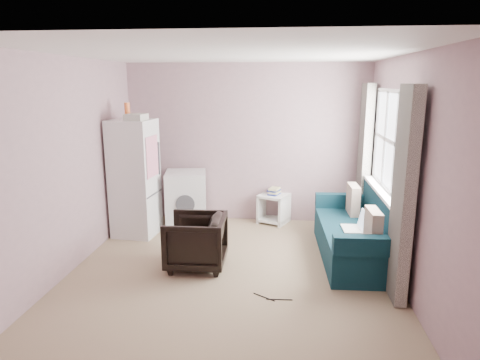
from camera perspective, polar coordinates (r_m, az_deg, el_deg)
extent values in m
cube|color=#988063|center=(5.15, -1.27, -12.52)|extent=(3.80, 4.20, 0.02)
cube|color=silver|center=(4.66, -1.43, 16.70)|extent=(3.80, 4.20, 0.02)
cube|color=gray|center=(6.82, 0.88, 4.89)|extent=(3.80, 0.02, 2.50)
cube|color=gray|center=(2.74, -6.91, -7.50)|extent=(3.80, 0.02, 2.50)
cube|color=gray|center=(5.33, -22.17, 1.67)|extent=(0.02, 4.20, 2.50)
cube|color=gray|center=(4.89, 21.44, 0.79)|extent=(0.02, 4.20, 2.50)
cube|color=white|center=(5.52, 19.54, 4.86)|extent=(0.01, 1.60, 1.20)
imported|color=black|center=(5.23, -5.92, -7.82)|extent=(0.66, 0.71, 0.71)
cube|color=silver|center=(6.37, -13.86, 0.23)|extent=(0.63, 0.63, 1.69)
cube|color=#44454B|center=(6.30, -11.32, -1.81)|extent=(0.06, 0.54, 0.02)
cube|color=#44454B|center=(6.39, -10.76, 2.86)|extent=(0.02, 0.03, 0.48)
cube|color=white|center=(6.16, -11.62, 3.08)|extent=(0.04, 0.40, 0.58)
cylinder|color=orange|center=(6.31, -14.80, 8.90)|extent=(0.08, 0.08, 0.23)
cube|color=#B8B7AD|center=(6.10, -13.69, 8.15)|extent=(0.28, 0.31, 0.09)
cube|color=silver|center=(6.70, -7.18, -2.53)|extent=(0.70, 0.70, 0.86)
cube|color=#44454B|center=(6.58, -7.28, 0.77)|extent=(0.65, 0.64, 0.05)
cylinder|color=#44454B|center=(6.40, -7.32, -3.22)|extent=(0.28, 0.07, 0.28)
cube|color=white|center=(6.81, 4.57, -2.10)|extent=(0.55, 0.55, 0.04)
cube|color=white|center=(6.92, 4.51, -5.19)|extent=(0.55, 0.55, 0.04)
cube|color=white|center=(6.95, 3.12, -3.57)|extent=(0.20, 0.40, 0.46)
cube|color=white|center=(6.79, 5.99, -4.01)|extent=(0.20, 0.40, 0.46)
cube|color=navy|center=(6.80, 4.57, -1.84)|extent=(0.21, 0.24, 0.03)
cube|color=#CCC688|center=(6.79, 4.66, -1.62)|extent=(0.20, 0.24, 0.03)
cube|color=navy|center=(6.80, 4.53, -1.36)|extent=(0.22, 0.25, 0.03)
cube|color=#CCC688|center=(6.78, 4.62, -1.17)|extent=(0.20, 0.24, 0.03)
cube|color=#0D313E|center=(5.71, 15.20, -8.03)|extent=(0.93, 1.86, 0.41)
cube|color=#0D313E|center=(5.66, 18.85, -3.91)|extent=(0.24, 1.84, 0.45)
cube|color=#0D313E|center=(4.80, 17.43, -8.36)|extent=(0.87, 0.17, 0.20)
cube|color=#0D313E|center=(6.45, 13.87, -2.69)|extent=(0.87, 0.17, 0.20)
cube|color=tan|center=(5.05, 17.31, -6.07)|extent=(0.14, 0.41, 0.41)
cube|color=tan|center=(6.15, 14.85, -2.51)|extent=(0.14, 0.41, 0.41)
cube|color=white|center=(5.53, 14.70, -6.33)|extent=(0.25, 0.34, 0.02)
cube|color=silver|center=(5.52, 16.07, -5.18)|extent=(0.07, 0.34, 0.22)
cube|color=white|center=(5.62, 18.39, -1.48)|extent=(0.14, 1.70, 0.04)
cube|color=white|center=(5.62, 18.90, -1.19)|extent=(0.02, 1.68, 0.05)
cube|color=white|center=(5.51, 19.36, 4.87)|extent=(0.02, 1.68, 0.05)
cube|color=white|center=(5.47, 19.83, 11.10)|extent=(0.02, 1.68, 0.05)
cube|color=white|center=(4.75, 21.53, 3.50)|extent=(0.02, 0.05, 1.20)
cube|color=white|center=(5.26, 20.01, 4.46)|extent=(0.02, 0.05, 1.20)
cube|color=white|center=(5.77, 18.76, 5.24)|extent=(0.02, 0.05, 1.20)
cube|color=white|center=(6.29, 17.71, 5.90)|extent=(0.02, 0.05, 1.20)
cube|color=beige|center=(4.54, 20.95, -2.02)|extent=(0.12, 0.46, 2.18)
cube|color=beige|center=(6.60, 16.23, 2.78)|extent=(0.12, 0.46, 2.18)
cylinder|color=black|center=(4.61, 5.26, -15.57)|extent=(0.27, 0.02, 0.01)
cylinder|color=black|center=(4.65, 3.23, -15.31)|extent=(0.23, 0.16, 0.01)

